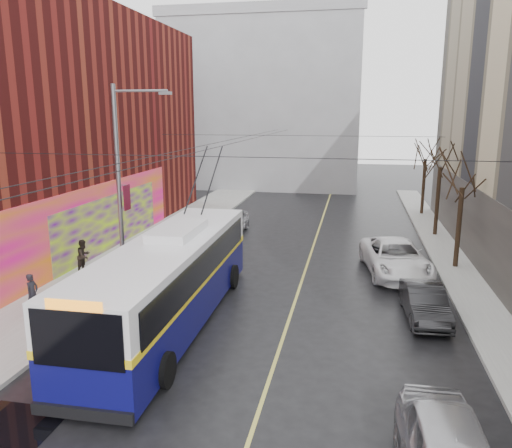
{
  "coord_description": "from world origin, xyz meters",
  "views": [
    {
      "loc": [
        3.75,
        -9.94,
        7.81
      ],
      "look_at": [
        -0.39,
        10.9,
        3.06
      ],
      "focal_mm": 35.0,
      "sensor_mm": 36.0,
      "label": 1
    }
  ],
  "objects": [
    {
      "name": "ground",
      "position": [
        0.0,
        0.0,
        0.0
      ],
      "size": [
        140.0,
        140.0,
        0.0
      ],
      "primitive_type": "plane",
      "color": "black",
      "rests_on": "ground"
    },
    {
      "name": "tree_far",
      "position": [
        9.0,
        30.0,
        5.14
      ],
      "size": [
        3.2,
        3.2,
        6.57
      ],
      "color": "black",
      "rests_on": "ground"
    },
    {
      "name": "lane_line",
      "position": [
        1.5,
        14.0,
        0.0
      ],
      "size": [
        0.12,
        50.0,
        0.01
      ],
      "primitive_type": "cube",
      "color": "#BFB74C",
      "rests_on": "ground"
    },
    {
      "name": "pigeons_flying",
      "position": [
        -1.78,
        9.56,
        7.0
      ],
      "size": [
        2.54,
        1.86,
        2.18
      ],
      "color": "slate"
    },
    {
      "name": "sidewalk_left",
      "position": [
        -8.0,
        12.0,
        0.07
      ],
      "size": [
        4.0,
        60.0,
        0.15
      ],
      "primitive_type": "cube",
      "color": "gray",
      "rests_on": "ground"
    },
    {
      "name": "following_car",
      "position": [
        -4.19,
        21.45,
        0.75
      ],
      "size": [
        1.9,
        4.44,
        1.49
      ],
      "primitive_type": "imported",
      "rotation": [
        0.0,
        0.0,
        -0.03
      ],
      "color": "#B5B5BB",
      "rests_on": "ground"
    },
    {
      "name": "parked_car_c",
      "position": [
        5.9,
        14.58,
        0.83
      ],
      "size": [
        3.64,
        6.33,
        1.66
      ],
      "primitive_type": "imported",
      "rotation": [
        0.0,
        0.0,
        0.15
      ],
      "color": "white",
      "rests_on": "ground"
    },
    {
      "name": "trolleybus",
      "position": [
        -2.84,
        6.74,
        1.74
      ],
      "size": [
        3.22,
        13.27,
        6.26
      ],
      "rotation": [
        0.0,
        0.0,
        0.01
      ],
      "color": "#0A094A",
      "rests_on": "ground"
    },
    {
      "name": "pedestrian_a",
      "position": [
        -8.38,
        6.37,
        0.94
      ],
      "size": [
        0.41,
        0.59,
        1.57
      ],
      "primitive_type": "imported",
      "rotation": [
        0.0,
        0.0,
        1.52
      ],
      "color": "black",
      "rests_on": "sidewalk_left"
    },
    {
      "name": "pedestrian_b",
      "position": [
        -9.09,
        11.42,
        0.97
      ],
      "size": [
        0.72,
        0.87,
        1.64
      ],
      "primitive_type": "imported",
      "rotation": [
        0.0,
        0.0,
        1.45
      ],
      "color": "black",
      "rests_on": "sidewalk_left"
    },
    {
      "name": "building_far",
      "position": [
        -6.0,
        44.99,
        9.02
      ],
      "size": [
        20.5,
        12.1,
        18.0
      ],
      "color": "gray",
      "rests_on": "ground"
    },
    {
      "name": "catenary_wires",
      "position": [
        -2.54,
        14.77,
        6.25
      ],
      "size": [
        18.0,
        60.0,
        0.22
      ],
      "color": "black"
    },
    {
      "name": "parked_car_b",
      "position": [
        6.61,
        9.08,
        0.66
      ],
      "size": [
        1.65,
        4.11,
        1.33
      ],
      "primitive_type": "imported",
      "rotation": [
        0.0,
        0.0,
        0.06
      ],
      "color": "black",
      "rests_on": "ground"
    },
    {
      "name": "sidewalk_right",
      "position": [
        9.0,
        12.0,
        0.07
      ],
      "size": [
        2.0,
        60.0,
        0.15
      ],
      "primitive_type": "cube",
      "color": "gray",
      "rests_on": "ground"
    },
    {
      "name": "streetlight_pole",
      "position": [
        -6.14,
        10.0,
        4.85
      ],
      "size": [
        2.65,
        0.6,
        9.0
      ],
      "color": "slate",
      "rests_on": "ground"
    },
    {
      "name": "tree_mid",
      "position": [
        9.0,
        23.0,
        5.25
      ],
      "size": [
        3.2,
        3.2,
        6.68
      ],
      "color": "black",
      "rests_on": "ground"
    },
    {
      "name": "tree_near",
      "position": [
        9.0,
        16.0,
        4.98
      ],
      "size": [
        3.2,
        3.2,
        6.4
      ],
      "color": "black",
      "rests_on": "ground"
    }
  ]
}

